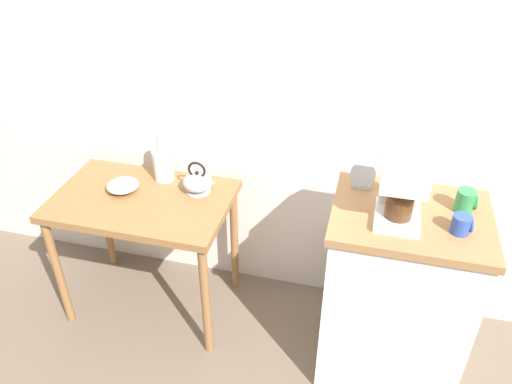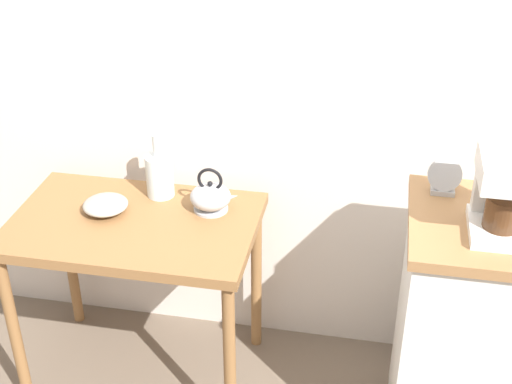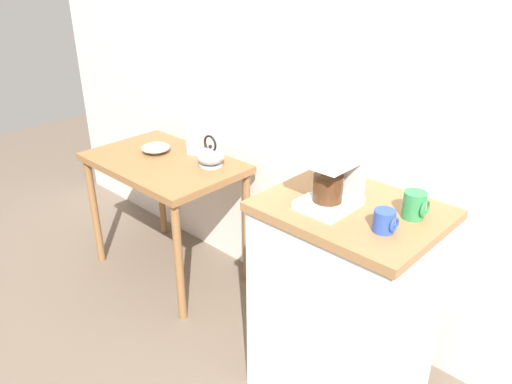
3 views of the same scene
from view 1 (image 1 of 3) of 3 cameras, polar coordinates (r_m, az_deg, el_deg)
The scene contains 11 objects.
ground_plane at distance 2.87m, azimuth -0.07°, elevation -15.36°, with size 8.00×8.00×0.00m, color #6B5B4C.
back_wall at distance 2.44m, azimuth 5.11°, elevation 15.20°, with size 4.40×0.10×2.80m, color silver.
wooden_table at distance 2.66m, azimuth -12.62°, elevation -2.31°, with size 0.90×0.58×0.73m.
kitchen_counter at distance 2.48m, azimuth 15.49°, elevation -11.09°, with size 0.66×0.53×0.93m.
bowl_stoneware at distance 2.67m, azimuth -14.87°, elevation 0.72°, with size 0.17×0.17×0.05m.
teakettle at distance 2.58m, azimuth -6.59°, elevation 1.11°, with size 0.19×0.15×0.17m.
glass_carafe_vase at distance 2.69m, azimuth -10.48°, elevation 3.13°, with size 0.10×0.10×0.26m.
coffee_maker at distance 2.07m, azimuth 16.21°, elevation 0.38°, with size 0.18×0.22×0.26m.
mug_tall_green at distance 2.26m, azimuth 22.68°, elevation -0.95°, with size 0.09×0.08×0.10m.
mug_blue at distance 2.13m, azimuth 22.27°, elevation -3.42°, with size 0.08×0.07×0.08m.
table_clock at distance 2.28m, azimuth 11.99°, elevation 1.74°, with size 0.11×0.06×0.12m.
Camera 1 is at (0.48, -1.82, 2.17)m, focal length 35.31 mm.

